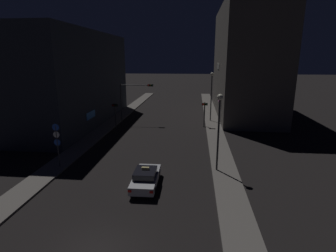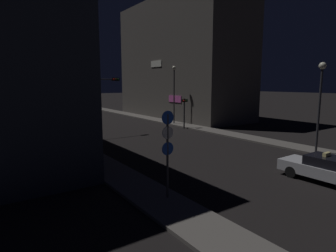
{
  "view_description": "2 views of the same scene",
  "coord_description": "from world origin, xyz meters",
  "px_view_note": "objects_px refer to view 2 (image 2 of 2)",
  "views": [
    {
      "loc": [
        4.82,
        -11.06,
        9.64
      ],
      "look_at": [
        1.81,
        18.34,
        1.99
      ],
      "focal_mm": 28.52,
      "sensor_mm": 36.0,
      "label": 1
    },
    {
      "loc": [
        -13.97,
        0.09,
        5.23
      ],
      "look_at": [
        -0.11,
        20.2,
        1.56
      ],
      "focal_mm": 30.18,
      "sensor_mm": 36.0,
      "label": 2
    }
  ],
  "objects_px": {
    "traffic_light_left_kerb": "(84,115)",
    "traffic_light_right_kerb": "(184,107)",
    "street_lamp_far_block": "(174,85)",
    "taxi": "(325,168)",
    "street_lamp_near_block": "(321,91)",
    "traffic_light_overhead": "(91,94)",
    "sign_pole_left": "(168,146)"
  },
  "relations": [
    {
      "from": "traffic_light_overhead",
      "to": "traffic_light_left_kerb",
      "type": "xyz_separation_m",
      "value": [
        -1.81,
        -3.13,
        -1.77
      ]
    },
    {
      "from": "traffic_light_overhead",
      "to": "traffic_light_left_kerb",
      "type": "distance_m",
      "value": 4.02
    },
    {
      "from": "traffic_light_overhead",
      "to": "sign_pole_left",
      "type": "bearing_deg",
      "value": -98.97
    },
    {
      "from": "traffic_light_left_kerb",
      "to": "traffic_light_right_kerb",
      "type": "bearing_deg",
      "value": 7.52
    },
    {
      "from": "traffic_light_left_kerb",
      "to": "traffic_light_right_kerb",
      "type": "relative_size",
      "value": 0.98
    },
    {
      "from": "sign_pole_left",
      "to": "street_lamp_far_block",
      "type": "height_order",
      "value": "street_lamp_far_block"
    },
    {
      "from": "traffic_light_left_kerb",
      "to": "sign_pole_left",
      "type": "height_order",
      "value": "sign_pole_left"
    },
    {
      "from": "taxi",
      "to": "traffic_light_overhead",
      "type": "relative_size",
      "value": 0.76
    },
    {
      "from": "traffic_light_left_kerb",
      "to": "traffic_light_overhead",
      "type": "bearing_deg",
      "value": 59.96
    },
    {
      "from": "traffic_light_right_kerb",
      "to": "taxi",
      "type": "bearing_deg",
      "value": -104.88
    },
    {
      "from": "traffic_light_overhead",
      "to": "traffic_light_right_kerb",
      "type": "height_order",
      "value": "traffic_light_overhead"
    },
    {
      "from": "traffic_light_right_kerb",
      "to": "street_lamp_near_block",
      "type": "relative_size",
      "value": 0.54
    },
    {
      "from": "street_lamp_far_block",
      "to": "traffic_light_overhead",
      "type": "bearing_deg",
      "value": -170.08
    },
    {
      "from": "traffic_light_right_kerb",
      "to": "street_lamp_near_block",
      "type": "xyz_separation_m",
      "value": [
        0.66,
        -15.2,
        2.18
      ]
    },
    {
      "from": "taxi",
      "to": "traffic_light_overhead",
      "type": "bearing_deg",
      "value": 105.54
    },
    {
      "from": "street_lamp_near_block",
      "to": "sign_pole_left",
      "type": "bearing_deg",
      "value": -177.2
    },
    {
      "from": "sign_pole_left",
      "to": "traffic_light_overhead",
      "type": "bearing_deg",
      "value": 81.03
    },
    {
      "from": "traffic_light_right_kerb",
      "to": "traffic_light_left_kerb",
      "type": "bearing_deg",
      "value": -172.48
    },
    {
      "from": "taxi",
      "to": "street_lamp_far_block",
      "type": "distance_m",
      "value": 23.36
    },
    {
      "from": "taxi",
      "to": "street_lamp_near_block",
      "type": "relative_size",
      "value": 0.68
    },
    {
      "from": "sign_pole_left",
      "to": "street_lamp_far_block",
      "type": "distance_m",
      "value": 24.27
    },
    {
      "from": "street_lamp_far_block",
      "to": "street_lamp_near_block",
      "type": "bearing_deg",
      "value": -91.22
    },
    {
      "from": "sign_pole_left",
      "to": "street_lamp_near_block",
      "type": "relative_size",
      "value": 0.59
    },
    {
      "from": "taxi",
      "to": "traffic_light_overhead",
      "type": "distance_m",
      "value": 21.17
    },
    {
      "from": "street_lamp_near_block",
      "to": "traffic_light_left_kerb",
      "type": "bearing_deg",
      "value": 133.79
    },
    {
      "from": "taxi",
      "to": "traffic_light_left_kerb",
      "type": "relative_size",
      "value": 1.3
    },
    {
      "from": "street_lamp_far_block",
      "to": "sign_pole_left",
      "type": "bearing_deg",
      "value": -126.47
    },
    {
      "from": "taxi",
      "to": "traffic_light_left_kerb",
      "type": "bearing_deg",
      "value": 113.54
    },
    {
      "from": "traffic_light_left_kerb",
      "to": "sign_pole_left",
      "type": "bearing_deg",
      "value": -93.76
    },
    {
      "from": "traffic_light_right_kerb",
      "to": "street_lamp_far_block",
      "type": "relative_size",
      "value": 0.48
    },
    {
      "from": "taxi",
      "to": "traffic_light_right_kerb",
      "type": "xyz_separation_m",
      "value": [
        4.95,
        18.62,
        1.81
      ]
    },
    {
      "from": "traffic_light_overhead",
      "to": "traffic_light_right_kerb",
      "type": "bearing_deg",
      "value": -8.07
    }
  ]
}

